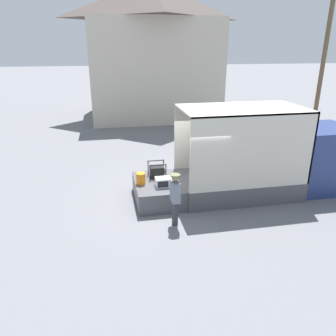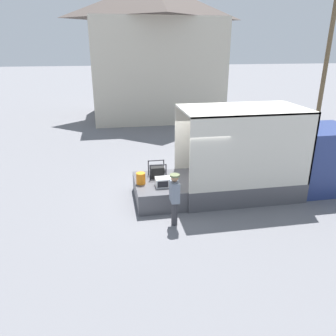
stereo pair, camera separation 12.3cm
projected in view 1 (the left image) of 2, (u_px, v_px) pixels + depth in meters
The scene contains 9 objects.
ground_plane at pixel (181, 198), 11.55m from camera, with size 160.00×160.00×0.00m, color slate.
box_truck at pixel (284, 164), 11.88m from camera, with size 6.27×2.31×3.11m.
tailgate_deck at pixel (158, 191), 11.29m from camera, with size 1.59×2.19×0.68m, color #4C4C51.
microwave at pixel (164, 182), 10.75m from camera, with size 0.55×0.38×0.30m.
portable_generator at pixel (157, 171), 11.52m from camera, with size 0.59×0.51×0.54m.
orange_bucket at pixel (141, 178), 10.93m from camera, with size 0.31×0.31×0.39m.
worker_person at pixel (175, 195), 9.49m from camera, with size 0.29×0.44×1.62m.
house_backdrop at pixel (152, 51), 23.58m from camera, with size 9.21×7.78×9.11m.
utility_pole at pixel (325, 48), 20.58m from camera, with size 1.80×0.28×9.40m.
Camera 1 is at (-2.43, -10.16, 5.06)m, focal length 35.00 mm.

